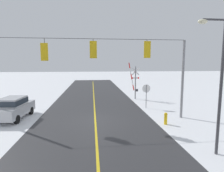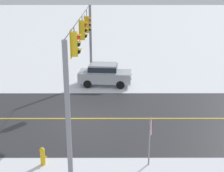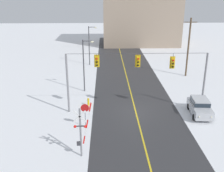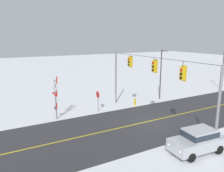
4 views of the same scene
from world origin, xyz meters
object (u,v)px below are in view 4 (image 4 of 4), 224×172
(stop_sign, at_px, (98,97))
(parked_car_silver, at_px, (198,140))
(streetlamp_near, at_px, (162,70))
(streetlamp_far, at_px, (224,64))
(railroad_crossing, at_px, (56,97))
(fire_hydrant, at_px, (135,101))

(stop_sign, relative_size, parked_car_silver, 0.55)
(streetlamp_near, relative_size, streetlamp_far, 1.00)
(streetlamp_near, bearing_deg, parked_car_silver, -30.60)
(railroad_crossing, bearing_deg, stop_sign, 90.80)
(stop_sign, relative_size, streetlamp_far, 0.36)
(parked_car_silver, bearing_deg, railroad_crossing, -148.74)
(streetlamp_near, bearing_deg, stop_sign, -86.79)
(stop_sign, relative_size, railroad_crossing, 0.53)
(parked_car_silver, bearing_deg, streetlamp_far, 121.32)
(railroad_crossing, relative_size, streetlamp_near, 0.69)
(parked_car_silver, height_order, streetlamp_far, streetlamp_far)
(parked_car_silver, bearing_deg, fire_hydrant, 167.23)
(stop_sign, distance_m, streetlamp_far, 22.18)
(fire_hydrant, bearing_deg, parked_car_silver, -12.77)
(streetlamp_near, bearing_deg, streetlamp_far, 90.00)
(stop_sign, bearing_deg, fire_hydrant, 90.00)
(stop_sign, distance_m, streetlamp_near, 9.69)
(parked_car_silver, bearing_deg, stop_sign, -168.63)
(streetlamp_far, bearing_deg, stop_sign, -88.63)
(parked_car_silver, xyz_separation_m, fire_hydrant, (-11.49, 2.60, -0.49))
(railroad_crossing, relative_size, fire_hydrant, 5.07)
(fire_hydrant, bearing_deg, streetlamp_far, 91.76)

